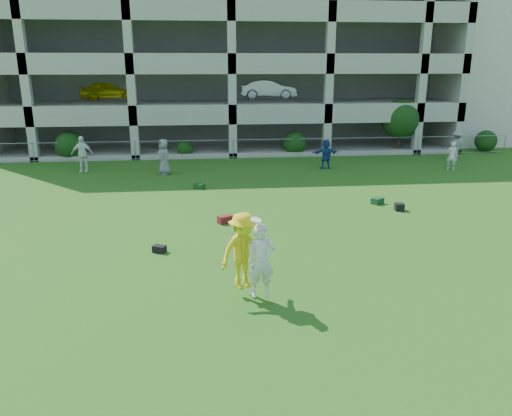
{
  "coord_description": "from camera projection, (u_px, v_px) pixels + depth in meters",
  "views": [
    {
      "loc": [
        -1.91,
        -11.85,
        5.76
      ],
      "look_at": [
        -0.3,
        3.0,
        1.4
      ],
      "focal_mm": 35.0,
      "sensor_mm": 36.0,
      "label": 1
    }
  ],
  "objects": [
    {
      "name": "bystander_e",
      "position": [
        452.0,
        156.0,
        27.64
      ],
      "size": [
        0.69,
        0.61,
        1.6
      ],
      "primitive_type": "imported",
      "rotation": [
        0.0,
        0.0,
        2.65
      ],
      "color": "silver",
      "rests_on": "ground"
    },
    {
      "name": "shrub_row",
      "position": [
        304.0,
        132.0,
        31.97
      ],
      "size": [
        34.38,
        2.52,
        3.5
      ],
      "color": "#163D11",
      "rests_on": "ground"
    },
    {
      "name": "ground",
      "position": [
        280.0,
        290.0,
        13.12
      ],
      "size": [
        100.0,
        100.0,
        0.0
      ],
      "primitive_type": "plane",
      "color": "#235114",
      "rests_on": "ground"
    },
    {
      "name": "crate_d",
      "position": [
        399.0,
        207.0,
        20.18
      ],
      "size": [
        0.39,
        0.39,
        0.3
      ],
      "primitive_type": "cube",
      "rotation": [
        0.0,
        0.0,
        -0.13
      ],
      "color": "black",
      "rests_on": "ground"
    },
    {
      "name": "stucco_building",
      "position": [
        506.0,
        72.0,
        40.82
      ],
      "size": [
        16.0,
        14.0,
        10.0
      ],
      "primitive_type": "cube",
      "color": "beige",
      "rests_on": "ground"
    },
    {
      "name": "bag_red_a",
      "position": [
        225.0,
        219.0,
        18.6
      ],
      "size": [
        0.63,
        0.52,
        0.28
      ],
      "primitive_type": "cube",
      "rotation": [
        0.0,
        0.0,
        0.48
      ],
      "color": "#570E1A",
      "rests_on": "ground"
    },
    {
      "name": "bag_black_b",
      "position": [
        159.0,
        249.0,
        15.73
      ],
      "size": [
        0.47,
        0.4,
        0.22
      ],
      "primitive_type": "cube",
      "rotation": [
        0.0,
        0.0,
        -0.46
      ],
      "color": "black",
      "rests_on": "ground"
    },
    {
      "name": "bystander_c",
      "position": [
        164.0,
        157.0,
        26.53
      ],
      "size": [
        0.95,
        1.1,
        1.9
      ],
      "primitive_type": "imported",
      "rotation": [
        0.0,
        0.0,
        -1.11
      ],
      "color": "gray",
      "rests_on": "ground"
    },
    {
      "name": "bag_green_g",
      "position": [
        199.0,
        186.0,
        23.68
      ],
      "size": [
        0.58,
        0.54,
        0.25
      ],
      "primitive_type": "cube",
      "rotation": [
        0.0,
        0.0,
        -0.65
      ],
      "color": "#143715",
      "rests_on": "ground"
    },
    {
      "name": "bystander_b",
      "position": [
        82.0,
        154.0,
        27.1
      ],
      "size": [
        1.16,
        0.5,
        1.97
      ],
      "primitive_type": "imported",
      "rotation": [
        0.0,
        0.0,
        -0.02
      ],
      "color": "white",
      "rests_on": "ground"
    },
    {
      "name": "bystander_d",
      "position": [
        326.0,
        154.0,
        28.0
      ],
      "size": [
        1.58,
        0.66,
        1.65
      ],
      "primitive_type": "imported",
      "rotation": [
        0.0,
        0.0,
        3.26
      ],
      "color": "navy",
      "rests_on": "ground"
    },
    {
      "name": "bystander_f",
      "position": [
        456.0,
        146.0,
        30.33
      ],
      "size": [
        1.35,
        1.21,
        1.81
      ],
      "primitive_type": "imported",
      "rotation": [
        0.0,
        0.0,
        3.72
      ],
      "color": "gray",
      "rests_on": "ground"
    },
    {
      "name": "bag_green_c",
      "position": [
        377.0,
        201.0,
        21.14
      ],
      "size": [
        0.61,
        0.58,
        0.26
      ],
      "primitive_type": "cube",
      "rotation": [
        0.0,
        0.0,
        0.62
      ],
      "color": "#13351B",
      "rests_on": "ground"
    },
    {
      "name": "fence",
      "position": [
        233.0,
        149.0,
        31.08
      ],
      "size": [
        36.06,
        0.06,
        1.2
      ],
      "color": "gray",
      "rests_on": "ground"
    },
    {
      "name": "parking_garage",
      "position": [
        225.0,
        59.0,
        37.87
      ],
      "size": [
        30.0,
        14.0,
        12.0
      ],
      "color": "#9E998C",
      "rests_on": "ground"
    },
    {
      "name": "frisbee_contest",
      "position": [
        247.0,
        253.0,
        12.38
      ],
      "size": [
        1.48,
        1.33,
        2.02
      ],
      "color": "yellow",
      "rests_on": "ground"
    }
  ]
}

